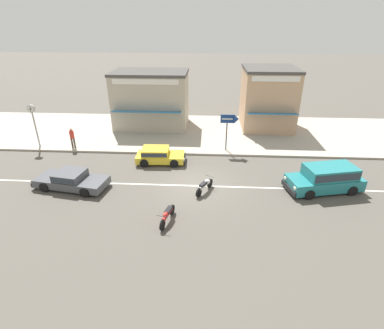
{
  "coord_description": "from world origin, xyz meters",
  "views": [
    {
      "loc": [
        0.62,
        -16.28,
        9.45
      ],
      "look_at": [
        -0.42,
        1.4,
        0.8
      ],
      "focal_mm": 28.0,
      "sensor_mm": 36.0,
      "label": 1
    }
  ],
  "objects_px": {
    "arrow_signboard": "(234,121)",
    "shopfront_mid_block": "(268,98)",
    "motorcycle_1": "(205,186)",
    "pedestrian_near_clock": "(72,136)",
    "street_clock": "(33,116)",
    "shopfront_corner_warung": "(151,99)",
    "hatchback_yellow_3": "(159,155)",
    "motorcycle_0": "(167,215)",
    "sedan_dark_grey_0": "(71,180)",
    "minivan_teal_1": "(327,177)"
  },
  "relations": [
    {
      "from": "minivan_teal_1",
      "to": "street_clock",
      "type": "distance_m",
      "value": 21.56
    },
    {
      "from": "motorcycle_1",
      "to": "hatchback_yellow_3",
      "type": "bearing_deg",
      "value": 130.88
    },
    {
      "from": "motorcycle_1",
      "to": "pedestrian_near_clock",
      "type": "height_order",
      "value": "pedestrian_near_clock"
    },
    {
      "from": "motorcycle_1",
      "to": "minivan_teal_1",
      "type": "bearing_deg",
      "value": 5.35
    },
    {
      "from": "street_clock",
      "to": "pedestrian_near_clock",
      "type": "distance_m",
      "value": 3.27
    },
    {
      "from": "arrow_signboard",
      "to": "shopfront_corner_warung",
      "type": "xyz_separation_m",
      "value": [
        -7.31,
        5.67,
        0.14
      ]
    },
    {
      "from": "hatchback_yellow_3",
      "to": "shopfront_mid_block",
      "type": "xyz_separation_m",
      "value": [
        8.94,
        8.35,
        2.28
      ]
    },
    {
      "from": "pedestrian_near_clock",
      "to": "shopfront_mid_block",
      "type": "bearing_deg",
      "value": 21.53
    },
    {
      "from": "arrow_signboard",
      "to": "shopfront_corner_warung",
      "type": "height_order",
      "value": "shopfront_corner_warung"
    },
    {
      "from": "arrow_signboard",
      "to": "shopfront_mid_block",
      "type": "height_order",
      "value": "shopfront_mid_block"
    },
    {
      "from": "hatchback_yellow_3",
      "to": "sedan_dark_grey_0",
      "type": "bearing_deg",
      "value": -141.23
    },
    {
      "from": "street_clock",
      "to": "arrow_signboard",
      "type": "distance_m",
      "value": 15.51
    },
    {
      "from": "motorcycle_0",
      "to": "arrow_signboard",
      "type": "relative_size",
      "value": 0.66
    },
    {
      "from": "arrow_signboard",
      "to": "shopfront_mid_block",
      "type": "distance_m",
      "value": 7.03
    },
    {
      "from": "minivan_teal_1",
      "to": "motorcycle_1",
      "type": "distance_m",
      "value": 7.38
    },
    {
      "from": "sedan_dark_grey_0",
      "to": "shopfront_mid_block",
      "type": "relative_size",
      "value": 0.79
    },
    {
      "from": "hatchback_yellow_3",
      "to": "arrow_signboard",
      "type": "relative_size",
      "value": 1.24
    },
    {
      "from": "shopfront_mid_block",
      "to": "hatchback_yellow_3",
      "type": "bearing_deg",
      "value": -136.96
    },
    {
      "from": "motorcycle_0",
      "to": "sedan_dark_grey_0",
      "type": "bearing_deg",
      "value": 153.57
    },
    {
      "from": "pedestrian_near_clock",
      "to": "motorcycle_0",
      "type": "bearing_deg",
      "value": -46.0
    },
    {
      "from": "arrow_signboard",
      "to": "minivan_teal_1",
      "type": "bearing_deg",
      "value": -46.1
    },
    {
      "from": "motorcycle_0",
      "to": "street_clock",
      "type": "height_order",
      "value": "street_clock"
    },
    {
      "from": "shopfront_corner_warung",
      "to": "shopfront_mid_block",
      "type": "distance_m",
      "value": 10.81
    },
    {
      "from": "street_clock",
      "to": "shopfront_corner_warung",
      "type": "bearing_deg",
      "value": 35.26
    },
    {
      "from": "sedan_dark_grey_0",
      "to": "arrow_signboard",
      "type": "height_order",
      "value": "arrow_signboard"
    },
    {
      "from": "minivan_teal_1",
      "to": "hatchback_yellow_3",
      "type": "xyz_separation_m",
      "value": [
        -10.74,
        3.25,
        -0.26
      ]
    },
    {
      "from": "arrow_signboard",
      "to": "shopfront_corner_warung",
      "type": "bearing_deg",
      "value": 142.22
    },
    {
      "from": "motorcycle_1",
      "to": "street_clock",
      "type": "bearing_deg",
      "value": 155.78
    },
    {
      "from": "sedan_dark_grey_0",
      "to": "motorcycle_1",
      "type": "relative_size",
      "value": 2.74
    },
    {
      "from": "street_clock",
      "to": "hatchback_yellow_3",
      "type": "bearing_deg",
      "value": -11.9
    },
    {
      "from": "shopfront_corner_warung",
      "to": "shopfront_mid_block",
      "type": "xyz_separation_m",
      "value": [
        10.8,
        0.43,
        0.17
      ]
    },
    {
      "from": "shopfront_corner_warung",
      "to": "shopfront_mid_block",
      "type": "bearing_deg",
      "value": 2.29
    },
    {
      "from": "street_clock",
      "to": "arrow_signboard",
      "type": "relative_size",
      "value": 1.18
    },
    {
      "from": "street_clock",
      "to": "shopfront_mid_block",
      "type": "bearing_deg",
      "value": 18.15
    },
    {
      "from": "arrow_signboard",
      "to": "shopfront_corner_warung",
      "type": "relative_size",
      "value": 0.43
    },
    {
      "from": "motorcycle_1",
      "to": "pedestrian_near_clock",
      "type": "distance_m",
      "value": 12.15
    },
    {
      "from": "sedan_dark_grey_0",
      "to": "motorcycle_1",
      "type": "xyz_separation_m",
      "value": [
        8.24,
        -0.06,
        -0.11
      ]
    },
    {
      "from": "motorcycle_0",
      "to": "pedestrian_near_clock",
      "type": "relative_size",
      "value": 1.15
    },
    {
      "from": "street_clock",
      "to": "shopfront_corner_warung",
      "type": "relative_size",
      "value": 0.5
    },
    {
      "from": "arrow_signboard",
      "to": "pedestrian_near_clock",
      "type": "distance_m",
      "value": 12.72
    },
    {
      "from": "hatchback_yellow_3",
      "to": "arrow_signboard",
      "type": "bearing_deg",
      "value": 22.4
    },
    {
      "from": "minivan_teal_1",
      "to": "shopfront_mid_block",
      "type": "xyz_separation_m",
      "value": [
        -1.8,
        11.6,
        2.03
      ]
    },
    {
      "from": "hatchback_yellow_3",
      "to": "pedestrian_near_clock",
      "type": "bearing_deg",
      "value": 164.51
    },
    {
      "from": "shopfront_mid_block",
      "to": "motorcycle_1",
      "type": "bearing_deg",
      "value": -114.24
    },
    {
      "from": "motorcycle_1",
      "to": "arrow_signboard",
      "type": "bearing_deg",
      "value": 71.72
    },
    {
      "from": "shopfront_corner_warung",
      "to": "minivan_teal_1",
      "type": "bearing_deg",
      "value": -41.54
    },
    {
      "from": "sedan_dark_grey_0",
      "to": "shopfront_mid_block",
      "type": "height_order",
      "value": "shopfront_mid_block"
    },
    {
      "from": "pedestrian_near_clock",
      "to": "street_clock",
      "type": "bearing_deg",
      "value": 177.4
    },
    {
      "from": "minivan_teal_1",
      "to": "arrow_signboard",
      "type": "distance_m",
      "value": 7.82
    },
    {
      "from": "hatchback_yellow_3",
      "to": "motorcycle_0",
      "type": "height_order",
      "value": "hatchback_yellow_3"
    }
  ]
}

